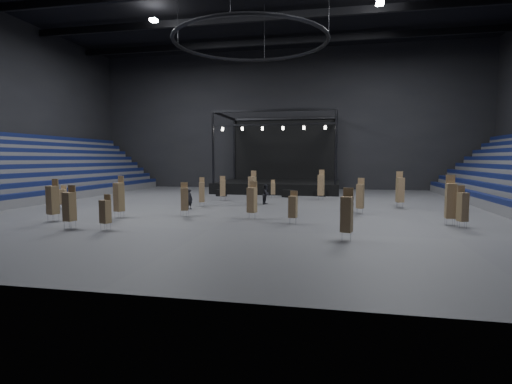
% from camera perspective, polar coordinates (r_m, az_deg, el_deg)
% --- Properties ---
extents(floor, '(50.00, 50.00, 0.00)m').
position_cam_1_polar(floor, '(32.17, -0.76, -2.17)').
color(floor, '#424244').
rests_on(floor, ground).
extents(wall_back, '(50.00, 0.20, 18.00)m').
position_cam_1_polar(wall_back, '(52.89, 4.17, 10.31)').
color(wall_back, black).
rests_on(wall_back, ground).
extents(bleachers_left, '(7.20, 40.00, 6.40)m').
position_cam_1_polar(bleachers_left, '(43.17, -32.04, 1.18)').
color(bleachers_left, '#545356').
rests_on(bleachers_left, floor).
extents(stage, '(14.00, 10.00, 9.20)m').
position_cam_1_polar(stage, '(47.98, 3.38, 1.85)').
color(stage, black).
rests_on(stage, floor).
extents(truss_ring, '(12.30, 12.30, 5.15)m').
position_cam_1_polar(truss_ring, '(33.21, -0.79, 20.70)').
color(truss_ring, black).
rests_on(truss_ring, ceiling).
extents(flight_case_left, '(1.11, 0.69, 0.69)m').
position_cam_1_polar(flight_case_left, '(41.55, -4.98, -0.14)').
color(flight_case_left, black).
rests_on(flight_case_left, floor).
extents(flight_case_mid, '(1.27, 0.89, 0.77)m').
position_cam_1_polar(flight_case_mid, '(40.38, 4.59, -0.22)').
color(flight_case_mid, black).
rests_on(flight_case_mid, floor).
extents(flight_case_right, '(1.11, 0.70, 0.69)m').
position_cam_1_polar(flight_case_right, '(41.80, 9.24, -0.15)').
color(flight_case_right, black).
rests_on(flight_case_right, floor).
extents(chair_stack_0, '(0.68, 0.68, 2.65)m').
position_cam_1_polar(chair_stack_0, '(27.74, -27.04, -0.93)').
color(chair_stack_0, silver).
rests_on(chair_stack_0, floor).
extents(chair_stack_1, '(0.62, 0.62, 2.52)m').
position_cam_1_polar(chair_stack_1, '(19.39, 12.85, -3.00)').
color(chair_stack_1, silver).
rests_on(chair_stack_1, floor).
extents(chair_stack_2, '(0.53, 0.53, 1.98)m').
position_cam_1_polar(chair_stack_2, '(23.90, 5.30, -2.04)').
color(chair_stack_2, silver).
rests_on(chair_stack_2, floor).
extents(chair_stack_3, '(0.63, 0.63, 2.86)m').
position_cam_1_polar(chair_stack_3, '(38.12, 9.27, 1.05)').
color(chair_stack_3, silver).
rests_on(chair_stack_3, floor).
extents(chair_stack_4, '(0.66, 0.66, 2.78)m').
position_cam_1_polar(chair_stack_4, '(27.75, -18.98, -0.59)').
color(chair_stack_4, silver).
rests_on(chair_stack_4, floor).
extents(chair_stack_5, '(0.66, 0.66, 2.31)m').
position_cam_1_polar(chair_stack_5, '(27.35, -10.19, -0.91)').
color(chair_stack_5, silver).
rests_on(chair_stack_5, floor).
extents(chair_stack_6, '(0.67, 0.67, 2.89)m').
position_cam_1_polar(chair_stack_6, '(33.53, -0.53, 0.63)').
color(chair_stack_6, silver).
rests_on(chair_stack_6, floor).
extents(chair_stack_7, '(0.49, 0.49, 1.80)m').
position_cam_1_polar(chair_stack_7, '(39.82, 2.45, 0.56)').
color(chair_stack_7, silver).
rests_on(chair_stack_7, floor).
extents(chair_stack_8, '(0.60, 0.60, 2.54)m').
position_cam_1_polar(chair_stack_8, '(29.06, 14.66, -0.49)').
color(chair_stack_8, silver).
rests_on(chair_stack_8, floor).
extents(chair_stack_9, '(0.64, 0.64, 2.43)m').
position_cam_1_polar(chair_stack_9, '(25.68, -0.56, -1.06)').
color(chair_stack_9, silver).
rests_on(chair_stack_9, floor).
extents(chair_stack_10, '(0.53, 0.53, 2.97)m').
position_cam_1_polar(chair_stack_10, '(25.73, 26.03, -1.03)').
color(chair_stack_10, silver).
rests_on(chair_stack_10, floor).
extents(chair_stack_11, '(0.52, 0.52, 2.38)m').
position_cam_1_polar(chair_stack_11, '(32.84, -7.74, 0.05)').
color(chair_stack_11, silver).
rests_on(chair_stack_11, floor).
extents(chair_stack_12, '(0.64, 0.64, 2.89)m').
position_cam_1_polar(chair_stack_12, '(33.58, 19.89, 0.37)').
color(chair_stack_12, silver).
rests_on(chair_stack_12, floor).
extents(chair_stack_13, '(0.61, 0.61, 2.42)m').
position_cam_1_polar(chair_stack_13, '(24.43, -25.09, -1.81)').
color(chair_stack_13, silver).
rests_on(chair_stack_13, floor).
extents(chair_stack_14, '(0.51, 0.51, 1.83)m').
position_cam_1_polar(chair_stack_14, '(34.31, -25.86, -0.56)').
color(chair_stack_14, silver).
rests_on(chair_stack_14, floor).
extents(chair_stack_15, '(0.63, 0.63, 2.29)m').
position_cam_1_polar(chair_stack_15, '(37.28, -4.79, 0.64)').
color(chair_stack_15, silver).
rests_on(chair_stack_15, floor).
extents(chair_stack_16, '(0.55, 0.55, 1.95)m').
position_cam_1_polar(chair_stack_16, '(23.26, -20.72, -2.55)').
color(chair_stack_16, silver).
rests_on(chair_stack_16, floor).
extents(chair_stack_17, '(0.60, 0.60, 2.40)m').
position_cam_1_polar(chair_stack_17, '(25.17, 27.41, -1.81)').
color(chair_stack_17, silver).
rests_on(chair_stack_17, floor).
extents(man_center, '(0.67, 0.57, 1.55)m').
position_cam_1_polar(man_center, '(31.38, -9.48, -0.98)').
color(man_center, black).
rests_on(man_center, floor).
extents(crew_member, '(0.80, 0.94, 1.71)m').
position_cam_1_polar(crew_member, '(34.09, 1.47, -0.33)').
color(crew_member, black).
rests_on(crew_member, floor).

